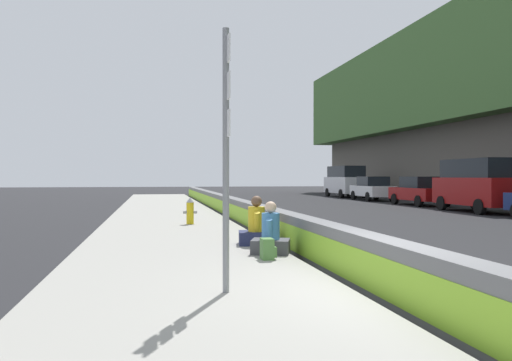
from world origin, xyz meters
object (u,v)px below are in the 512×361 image
Objects in this scene: seated_person_middle at (256,229)px; parked_car_farther at (345,181)px; fire_hydrant at (190,211)px; seated_person_foreground at (271,237)px; parked_car_far at (373,188)px; route_sign_post at (226,139)px; backpack at (268,249)px; parked_car_fourth at (478,184)px; parked_car_midline at (420,191)px.

parked_car_farther is at bearing -24.71° from seated_person_middle.
fire_hydrant is at bearing 148.24° from parked_car_farther.
parked_car_far is at bearing -28.15° from seated_person_foreground.
route_sign_post reaches higher than backpack.
seated_person_middle reaches higher than fire_hydrant.
fire_hydrant is 27.14m from parked_car_farther.
parked_car_far reaches higher than seated_person_foreground.
seated_person_foreground reaches higher than backpack.
parked_car_farther is (5.81, -0.19, 0.49)m from parked_car_far.
parked_car_fourth is (5.07, -14.09, 0.77)m from fire_hydrant.
seated_person_foreground is 0.23× the size of parked_car_far.
parked_car_midline is at bearing -38.67° from seated_person_middle.
parked_car_fourth is at bearing -70.22° from fire_hydrant.
parked_car_farther is (23.07, -14.28, 0.77)m from fire_hydrant.
route_sign_post is 21.01m from parked_car_fourth.
seated_person_foreground is at bearing 132.78° from parked_car_fourth.
route_sign_post reaches higher than parked_car_fourth.
seated_person_middle is at bearing 155.29° from parked_car_farther.
parked_car_farther is (33.35, -14.51, -0.88)m from route_sign_post.
fire_hydrant is at bearing 127.45° from parked_car_midline.
seated_person_middle is at bearing -168.12° from fire_hydrant.
fire_hydrant is 0.78× the size of seated_person_middle.
parked_car_far is (24.16, -12.93, 0.39)m from seated_person_foreground.
route_sign_post is 4.09× the size of fire_hydrant.
backpack is at bearing -173.02° from fire_hydrant.
seated_person_foreground is at bearing -179.52° from seated_person_middle.
seated_person_middle is 16.71m from parked_car_fourth.
fire_hydrant is 6.99m from seated_person_foreground.
seated_person_middle is (-5.47, -1.15, -0.09)m from fire_hydrant.
route_sign_post is at bearing 156.25° from backpack.
fire_hydrant is at bearing 9.56° from seated_person_foreground.
parked_car_farther is at bearing -23.52° from route_sign_post.
fire_hydrant is 2.20× the size of backpack.
parked_car_midline is (16.40, -13.13, 0.37)m from seated_person_middle.
seated_person_middle reaches higher than seated_person_foreground.
parked_car_fourth reaches higher than fire_hydrant.
parked_car_midline reaches higher than backpack.
seated_person_foreground is at bearing -170.44° from fire_hydrant.
parked_car_farther reaches higher than parked_car_far.
parked_car_fourth is (11.96, -12.92, 0.88)m from seated_person_foreground.
parked_car_farther is at bearing -23.65° from seated_person_foreground.
parked_car_far is (17.26, -14.09, 0.27)m from fire_hydrant.
parked_car_midline is (21.22, -14.51, -1.37)m from route_sign_post.
parked_car_midline is at bearing -1.86° from parked_car_fourth.
parked_car_fourth is at bearing 179.37° from parked_car_farther.
seated_person_middle is 2.18m from backpack.
parked_car_midline is at bearing -34.37° from route_sign_post.
parked_car_far is at bearing 1.71° from parked_car_midline.
parked_car_far is (24.89, -13.15, 0.53)m from backpack.
route_sign_post reaches higher than seated_person_foreground.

